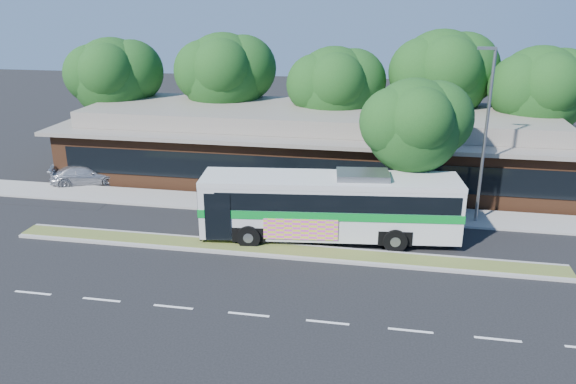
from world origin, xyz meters
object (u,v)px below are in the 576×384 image
lamp_post (485,132)px  sidewalk_tree (421,124)px  sedan (86,174)px  transit_bus (331,202)px

lamp_post → sidewalk_tree: (-3.22, -0.58, 0.41)m
sedan → sidewalk_tree: (20.31, -2.83, 4.68)m
sedan → sidewalk_tree: size_ratio=0.57×
transit_bus → sedan: (-16.20, 5.71, -1.31)m
lamp_post → transit_bus: bearing=-154.7°
lamp_post → sidewalk_tree: 3.30m
lamp_post → transit_bus: size_ratio=0.72×
lamp_post → sedan: size_ratio=2.09×
transit_bus → sidewalk_tree: 6.05m
lamp_post → sidewalk_tree: size_ratio=1.19×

